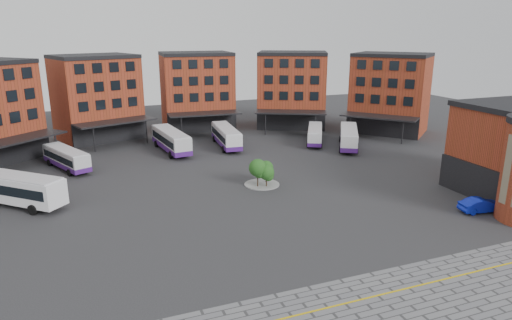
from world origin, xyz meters
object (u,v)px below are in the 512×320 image
object	(u,v)px
bus_f	(349,137)
blue_car	(481,205)
tree_island	(263,171)
bus_e	(315,134)
bus_c	(171,140)
bus_d	(226,136)
bus_b	(66,158)
bus_a	(13,187)

from	to	relation	value
bus_f	blue_car	size ratio (longest dim) A/B	2.39
tree_island	bus_f	world-z (taller)	tree_island
bus_e	bus_f	world-z (taller)	bus_f
bus_e	blue_car	xyz separation A→B (m)	(1.74, -33.65, -0.75)
bus_c	bus_e	xyz separation A→B (m)	(23.99, -3.24, -0.33)
tree_island	bus_d	distance (m)	20.64
bus_e	tree_island	bearing A→B (deg)	-104.60
bus_e	bus_f	size ratio (longest dim) A/B	0.88
bus_b	bus_f	xyz separation A→B (m)	(43.03, -3.86, 0.17)
tree_island	bus_a	bearing A→B (deg)	171.90
bus_a	bus_f	distance (m)	49.04
tree_island	bus_c	world-z (taller)	tree_island
bus_d	bus_f	size ratio (longest dim) A/B	1.05
bus_c	blue_car	size ratio (longest dim) A/B	2.65
bus_a	blue_car	distance (m)	50.59
bus_e	blue_car	distance (m)	33.70
bus_b	bus_e	world-z (taller)	bus_b
bus_d	bus_f	xyz separation A→B (m)	(18.52, -7.90, -0.02)
tree_island	blue_car	xyz separation A→B (m)	(18.43, -16.24, -1.14)
bus_b	blue_car	bearing A→B (deg)	-62.33
tree_island	bus_c	distance (m)	21.90
bus_b	bus_a	bearing A→B (deg)	-136.40
tree_island	bus_b	size ratio (longest dim) A/B	0.42
tree_island	bus_e	xyz separation A→B (m)	(16.69, 17.41, -0.39)
bus_a	blue_car	xyz separation A→B (m)	(46.35, -20.21, -1.33)
bus_a	bus_d	distance (m)	34.06
bus_d	bus_e	size ratio (longest dim) A/B	1.20
tree_island	bus_b	xyz separation A→B (m)	(-22.69, 16.53, -0.33)
bus_a	blue_car	size ratio (longest dim) A/B	2.39
bus_c	bus_d	xyz separation A→B (m)	(9.12, -0.08, -0.08)
bus_a	bus_f	size ratio (longest dim) A/B	1.00
bus_c	bus_f	size ratio (longest dim) A/B	1.11
blue_car	bus_b	bearing A→B (deg)	61.25
bus_d	bus_c	bearing A→B (deg)	-175.60
bus_c	blue_car	distance (m)	44.99
bus_c	tree_island	bearing A→B (deg)	-76.97
bus_e	blue_car	world-z (taller)	bus_e
bus_a	bus_c	distance (m)	26.52
tree_island	bus_c	bearing A→B (deg)	109.47
tree_island	bus_e	world-z (taller)	tree_island
bus_b	blue_car	distance (m)	52.59
bus_d	bus_e	bearing A→B (deg)	-7.05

